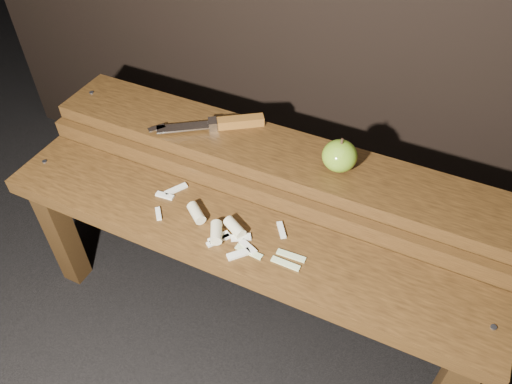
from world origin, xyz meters
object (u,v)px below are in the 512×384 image
at_px(bench_rear_tier, 274,176).
at_px(bench_front_tier, 234,254).
at_px(apple, 340,156).
at_px(knife, 226,123).

bearing_deg(bench_rear_tier, bench_front_tier, -90.00).
relative_size(bench_front_tier, apple, 14.03).
relative_size(apple, knife, 0.33).
relative_size(bench_front_tier, bench_rear_tier, 1.00).
xyz_separation_m(bench_front_tier, bench_rear_tier, (0.00, 0.23, 0.06)).
distance_m(bench_front_tier, bench_rear_tier, 0.23).
distance_m(bench_front_tier, apple, 0.34).
bearing_deg(knife, apple, -4.59).
height_order(bench_rear_tier, knife, knife).
distance_m(bench_front_tier, knife, 0.34).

